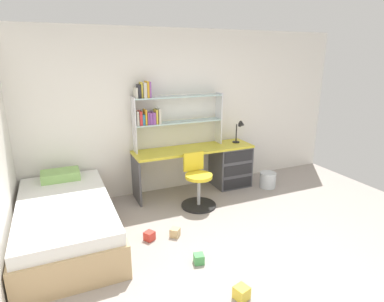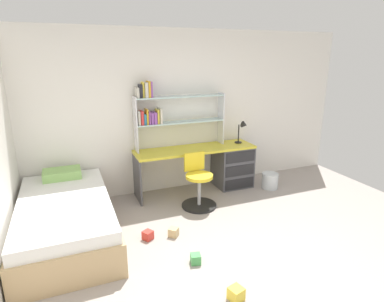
% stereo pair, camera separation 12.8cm
% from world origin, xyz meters
% --- Properties ---
extents(ground_plane, '(5.94, 6.19, 0.02)m').
position_xyz_m(ground_plane, '(0.00, 0.00, -0.01)').
color(ground_plane, '#9E938C').
extents(room_shell, '(5.94, 6.19, 2.58)m').
position_xyz_m(room_shell, '(-1.28, 1.29, 1.29)').
color(room_shell, white).
rests_on(room_shell, ground_plane).
extents(desk, '(1.96, 0.53, 0.74)m').
position_xyz_m(desk, '(0.63, 2.31, 0.41)').
color(desk, gold).
rests_on(desk, ground_plane).
extents(bookshelf_hutch, '(1.46, 0.22, 1.07)m').
position_xyz_m(bookshelf_hutch, '(-0.33, 2.45, 1.35)').
color(bookshelf_hutch, silver).
rests_on(bookshelf_hutch, desk).
extents(desk_lamp, '(0.20, 0.17, 0.38)m').
position_xyz_m(desk_lamp, '(0.97, 2.30, 1.00)').
color(desk_lamp, black).
rests_on(desk_lamp, desk).
extents(swivel_chair, '(0.52, 0.52, 0.79)m').
position_xyz_m(swivel_chair, '(-0.06, 1.79, 0.31)').
color(swivel_chair, black).
rests_on(swivel_chair, ground_plane).
extents(bed_platform, '(1.09, 2.04, 0.64)m').
position_xyz_m(bed_platform, '(-1.91, 1.57, 0.26)').
color(bed_platform, tan).
rests_on(bed_platform, ground_plane).
extents(waste_bin, '(0.27, 0.27, 0.26)m').
position_xyz_m(waste_bin, '(1.33, 1.94, 0.13)').
color(waste_bin, silver).
rests_on(waste_bin, ground_plane).
extents(toy_block_red_0, '(0.15, 0.15, 0.11)m').
position_xyz_m(toy_block_red_0, '(-1.00, 1.17, 0.05)').
color(toy_block_red_0, red).
rests_on(toy_block_red_0, ground_plane).
extents(toy_block_natural_1, '(0.15, 0.15, 0.11)m').
position_xyz_m(toy_block_natural_1, '(-0.68, 1.11, 0.05)').
color(toy_block_natural_1, tan).
rests_on(toy_block_natural_1, ground_plane).
extents(toy_block_green_2, '(0.13, 0.13, 0.11)m').
position_xyz_m(toy_block_green_2, '(-0.64, 0.51, 0.05)').
color(toy_block_green_2, '#479E51').
rests_on(toy_block_green_2, ground_plane).
extents(toy_block_yellow_3, '(0.15, 0.15, 0.12)m').
position_xyz_m(toy_block_yellow_3, '(-0.50, -0.13, 0.06)').
color(toy_block_yellow_3, gold).
rests_on(toy_block_yellow_3, ground_plane).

